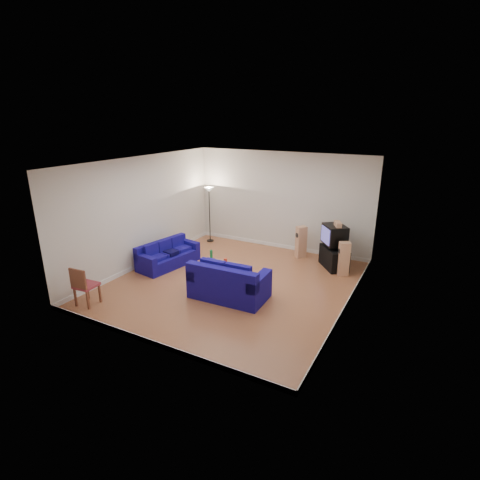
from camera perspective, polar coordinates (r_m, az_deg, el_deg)
The scene contains 16 objects.
room at distance 9.54m, azimuth -1.14°, elevation 1.86°, with size 6.01×6.51×3.21m.
sofa_three_seat at distance 11.37m, azimuth -11.01°, elevation -2.50°, with size 1.11×1.99×0.73m.
sofa_loveseat at distance 9.18m, azimuth -1.81°, elevation -6.84°, with size 1.88×1.10×0.92m.
coffee_table at distance 10.44m, azimuth -3.47°, elevation -3.77°, with size 1.07×0.56×0.38m.
bottle at distance 10.49m, azimuth -4.39°, elevation -2.38°, with size 0.08×0.08×0.33m, color #197233.
tissue_box at distance 10.37m, azimuth -3.55°, elevation -3.34°, with size 0.21×0.11×0.08m, color green.
red_canister at distance 10.37m, azimuth -2.23°, elevation -3.19°, with size 0.09×0.09×0.13m, color red.
remote at distance 10.15m, azimuth -2.52°, elevation -4.03°, with size 0.16×0.05×0.02m, color black.
tv_stand at distance 11.32m, azimuth 14.14°, elevation -2.63°, with size 1.00×0.55×0.61m, color black.
av_receiver at distance 11.22m, azimuth 14.41°, elevation -0.94°, with size 0.38×0.31×0.09m, color black.
television at distance 11.16m, azimuth 14.19°, elevation 0.77°, with size 0.89×0.92×0.57m.
centre_speaker at distance 10.98m, azimuth 14.69°, elevation 2.37°, with size 0.39×0.15×0.13m, color tan.
speaker_left at distance 11.85m, azimuth 9.27°, elevation -0.30°, with size 0.37×0.38×1.01m.
speaker_right at distance 10.79m, azimuth 15.52°, elevation -2.77°, with size 0.36×0.34×0.97m.
floor_lamp at distance 13.00m, azimuth -4.73°, elevation 6.55°, with size 0.33×0.33×1.94m.
dining_chair at distance 9.46m, azimuth -22.73°, elevation -6.26°, with size 0.50×0.50×0.97m.
Camera 1 is at (4.51, -7.96, 4.27)m, focal length 28.00 mm.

